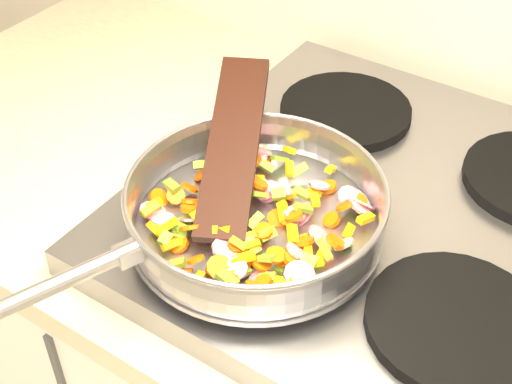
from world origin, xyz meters
The scene contains 7 objects.
cooktop centered at (-0.70, 1.67, 0.92)m, with size 0.60×0.60×0.04m, color #939399.
grate_fl centered at (-0.84, 1.52, 0.95)m, with size 0.19×0.19×0.02m, color black.
grate_fr centered at (-0.56, 1.52, 0.95)m, with size 0.19×0.19×0.02m, color black.
grate_bl centered at (-0.84, 1.81, 0.95)m, with size 0.19×0.19×0.02m, color black.
saute_pan centered at (-0.81, 1.52, 0.99)m, with size 0.34×0.49×0.06m.
vegetable_heap centered at (-0.80, 1.51, 0.98)m, with size 0.26×0.27×0.05m.
wooden_spatula centered at (-0.87, 1.57, 1.02)m, with size 0.27×0.06×0.01m, color black.
Camera 1 is at (-0.47, 1.02, 1.53)m, focal length 50.00 mm.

